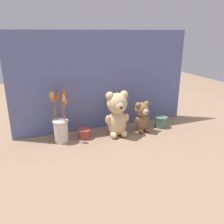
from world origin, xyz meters
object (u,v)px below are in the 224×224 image
Objects in this scene: teddy_bear_medium at (142,116)px; teddy_bear_large at (117,113)px; decorative_tin_tall at (161,122)px; decorative_tin_short at (84,133)px; flower_vase at (61,125)px.

teddy_bear_large is at bearing 178.62° from teddy_bear_medium.
teddy_bear_large is at bearing -177.31° from decorative_tin_tall.
teddy_bear_large reaches higher than decorative_tin_tall.
decorative_tin_tall is at bearing -2.25° from decorative_tin_short.
flower_vase is (-0.35, 0.04, -0.05)m from teddy_bear_large.
decorative_tin_tall reaches higher than decorative_tin_short.
flower_vase reaches higher than teddy_bear_medium.
teddy_bear_large is at bearing -6.82° from flower_vase.
teddy_bear_medium is 2.44× the size of decorative_tin_short.
teddy_bear_large reaches higher than decorative_tin_short.
flower_vase is (-0.53, 0.05, -0.01)m from teddy_bear_medium.
teddy_bear_medium is (0.18, -0.00, -0.04)m from teddy_bear_large.
teddy_bear_medium is 2.41× the size of decorative_tin_tall.
teddy_bear_medium is at bearing -6.22° from decorative_tin_short.
decorative_tin_tall is at bearing 7.06° from teddy_bear_medium.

